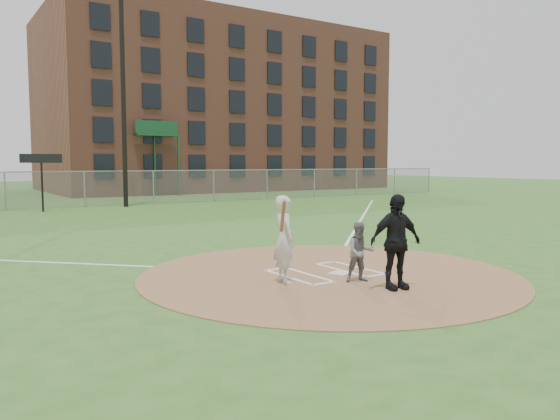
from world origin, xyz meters
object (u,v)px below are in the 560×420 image
umpire (396,242)px  batter_at_plate (284,239)px  catcher (360,252)px  home_plate (339,273)px

umpire → batter_at_plate: umpire is taller
catcher → home_plate: bearing=102.2°
catcher → batter_at_plate: (-1.36, 0.81, 0.28)m
umpire → batter_at_plate: (-1.49, 1.68, -0.03)m
umpire → batter_at_plate: size_ratio=1.04×
home_plate → umpire: size_ratio=0.21×
home_plate → umpire: 1.95m
umpire → home_plate: bearing=101.1°
catcher → umpire: 0.94m
home_plate → catcher: bearing=-99.4°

